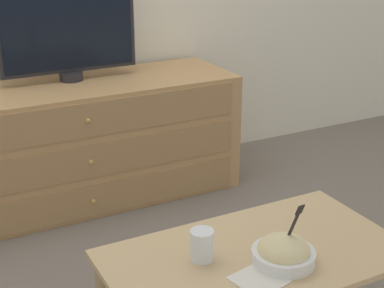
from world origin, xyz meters
TOP-DOWN VIEW (x-y plane):
  - ground_plane at (0.00, 0.00)m, footprint 12.00×12.00m
  - dresser at (0.09, -0.29)m, footprint 1.69×0.54m
  - tv at (0.13, -0.20)m, footprint 0.69×0.12m
  - coffee_table at (0.24, -1.75)m, footprint 0.93×0.53m
  - takeout_bowl at (0.28, -1.83)m, footprint 0.19×0.19m
  - drink_cup at (0.07, -1.70)m, footprint 0.07×0.07m
  - napkin at (0.16, -1.87)m, footprint 0.16×0.16m

SIDE VIEW (x-z plane):
  - ground_plane at x=0.00m, z-range 0.00..0.00m
  - dresser at x=0.09m, z-range 0.00..0.62m
  - coffee_table at x=0.24m, z-range 0.15..0.57m
  - napkin at x=0.16m, z-range 0.42..0.43m
  - takeout_bowl at x=0.28m, z-range 0.35..0.56m
  - drink_cup at x=0.07m, z-range 0.42..0.51m
  - tv at x=0.13m, z-range 0.64..1.14m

